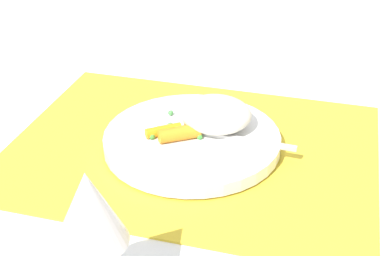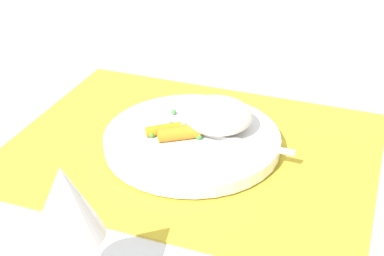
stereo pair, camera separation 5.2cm
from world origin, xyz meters
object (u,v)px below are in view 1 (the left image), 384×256
Objects in this scene: plate at (192,140)px; carrot_portion at (181,130)px; fork at (210,136)px; rice_mound at (216,114)px; wine_glass at (89,214)px.

carrot_portion is at bearing 18.55° from plate.
carrot_portion reaches higher than fork.
plate is 0.02m from carrot_portion.
plate is 0.03m from fork.
rice_mound is 1.13× the size of carrot_portion.
fork is at bearing -97.30° from wine_glass.
wine_glass is at bearing 83.15° from rice_mound.
fork is (-0.02, 0.00, 0.01)m from plate.
wine_glass reaches higher than rice_mound.
plate is at bearing 46.83° from rice_mound.
wine_glass is (-0.00, 0.28, 0.08)m from carrot_portion.
rice_mound is 0.05m from carrot_portion.
plate is 2.76× the size of carrot_portion.
plate is 2.45× the size of rice_mound.
wine_glass is (0.01, 0.28, 0.09)m from plate.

